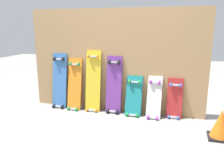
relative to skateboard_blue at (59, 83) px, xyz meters
The scene contains 10 objects.
ground_plane 0.95m from the skateboard_blue, ahead, with size 12.00×12.00×0.00m, color gray.
plywood_wall_panel 0.94m from the skateboard_blue, ahead, with size 2.60×0.04×1.50m, color tan.
skateboard_blue is the anchor object (origin of this frame).
skateboard_orange 0.26m from the skateboard_blue, ahead, with size 0.21×0.21×0.85m.
skateboard_yellow 0.56m from the skateboard_blue, ahead, with size 0.23×0.19×0.98m.
skateboard_purple 0.88m from the skateboard_blue, ahead, with size 0.23×0.18×0.90m.
skateboard_teal 1.19m from the skateboard_blue, ahead, with size 0.23×0.21×0.63m.
skateboard_white 1.48m from the skateboard_blue, ahead, with size 0.20×0.23×0.65m.
skateboard_red 1.75m from the skateboard_blue, ahead, with size 0.21×0.13×0.63m.
traffic_cone 2.34m from the skateboard_blue, 11.55° to the right, with size 0.26×0.26×0.34m.
Camera 1 is at (0.95, -3.26, 1.26)m, focal length 38.47 mm.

